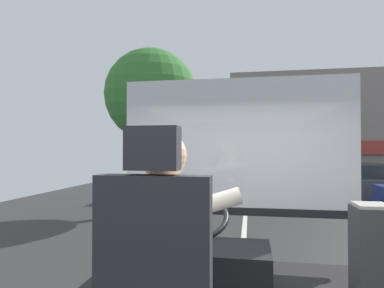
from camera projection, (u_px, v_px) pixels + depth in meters
ground at (246, 211)px, 10.59m from camera, size 18.00×44.00×0.06m
bus_driver at (167, 245)px, 1.56m from camera, size 0.72×0.61×0.85m
steering_console at (201, 268)px, 2.63m from camera, size 1.10×0.98×0.84m
fare_box at (372, 266)px, 2.18m from camera, size 0.23×0.26×0.81m
windshield_panel at (237, 161)px, 3.55m from camera, size 2.50×0.08×1.48m
street_tree at (151, 96)px, 10.26m from camera, size 2.86×2.86×5.10m
shop_building at (362, 133)px, 17.07m from camera, size 13.31×5.52×5.60m
parked_car_charcoal at (365, 181)px, 13.01m from camera, size 1.83×4.45×1.39m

